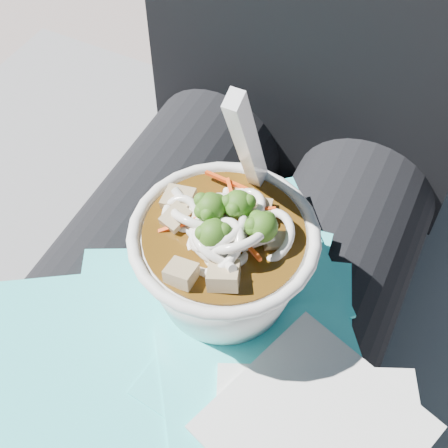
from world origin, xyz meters
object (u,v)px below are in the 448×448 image
at_px(lap, 196,330).
at_px(plastic_bag, 207,360).
at_px(udon_bowl, 224,253).
at_px(person_body, 238,245).
at_px(stone_ledge, 251,350).

distance_m(lap, plastic_bag, 0.11).
bearing_deg(udon_bowl, person_body, 107.55).
relative_size(stone_ledge, person_body, 0.98).
xyz_separation_m(lap, person_body, (0.00, 0.09, 0.02)).
distance_m(stone_ledge, plastic_bag, 0.45).
height_order(lap, udon_bowl, udon_bowl).
distance_m(person_body, plastic_bag, 0.17).
xyz_separation_m(stone_ledge, lap, (0.00, -0.15, 0.31)).
bearing_deg(lap, person_body, 90.00).
height_order(stone_ledge, udon_bowl, udon_bowl).
distance_m(person_body, udon_bowl, 0.16).
bearing_deg(lap, stone_ledge, 90.00).
height_order(person_body, plastic_bag, person_body).
relative_size(stone_ledge, plastic_bag, 2.71).
relative_size(plastic_bag, udon_bowl, 1.91).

